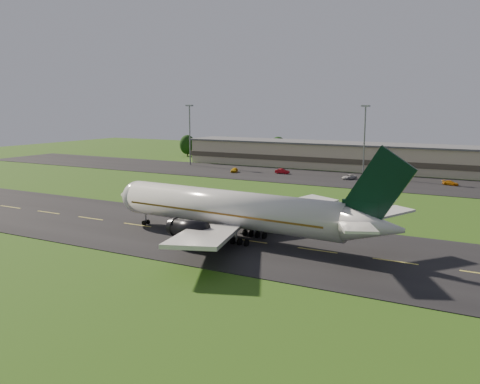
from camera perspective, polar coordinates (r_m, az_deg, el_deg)
The scene contains 11 objects.
ground at distance 87.54m, azimuth -5.35°, elevation -4.37°, with size 360.00×360.00×0.00m, color #254812.
taxiway at distance 87.53m, azimuth -5.35°, elevation -4.34°, with size 220.00×30.00×0.10m, color black.
apron at distance 151.34m, azimuth 10.31°, elevation 1.39°, with size 260.00×30.00×0.10m, color black.
airliner at distance 82.14m, azimuth -0.65°, elevation -1.92°, with size 51.30×42.10×15.57m.
terminal at distance 172.10m, azimuth 15.01°, elevation 3.50°, with size 145.00×16.00×8.40m.
light_mast_west at distance 182.29m, azimuth -5.39°, elevation 6.85°, with size 2.40×1.20×20.35m.
light_mast_centre at distance 156.24m, azimuth 13.15°, elevation 6.22°, with size 2.40×1.20×20.35m.
service_vehicle_a at distance 162.80m, azimuth -0.62°, elevation 2.37°, with size 1.64×4.07×1.39m, color gold.
service_vehicle_b at distance 159.97m, azimuth 4.54°, elevation 2.22°, with size 1.50×4.31×1.42m, color #A60B15.
service_vehicle_c at distance 150.85m, azimuth 11.57°, elevation 1.59°, with size 2.08×4.52×1.26m, color silver.
service_vehicle_d at distance 147.04m, azimuth 21.54°, elevation 0.90°, with size 1.65×4.06×1.18m, color orange.
Camera 1 is at (48.49, -69.84, 20.84)m, focal length 40.00 mm.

